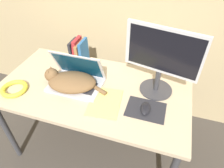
{
  "coord_description": "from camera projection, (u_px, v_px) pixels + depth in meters",
  "views": [
    {
      "loc": [
        0.46,
        -0.63,
        1.66
      ],
      "look_at": [
        0.16,
        0.33,
        0.81
      ],
      "focal_mm": 32.0,
      "sensor_mm": 36.0,
      "label": 1
    }
  ],
  "objects": [
    {
      "name": "mousepad",
      "position": [
        146.0,
        109.0,
        1.28
      ],
      "size": [
        0.25,
        0.19,
        0.0
      ],
      "color": "#232328",
      "rests_on": "desk"
    },
    {
      "name": "computer_mouse",
      "position": [
        146.0,
        108.0,
        1.27
      ],
      "size": [
        0.06,
        0.11,
        0.03
      ],
      "color": "black",
      "rests_on": "mousepad"
    },
    {
      "name": "cable_coil",
      "position": [
        14.0,
        89.0,
        1.41
      ],
      "size": [
        0.19,
        0.19,
        0.03
      ],
      "color": "gold",
      "rests_on": "desk"
    },
    {
      "name": "laptop",
      "position": [
        77.0,
        79.0,
        1.45
      ],
      "size": [
        0.38,
        0.26,
        0.25
      ],
      "color": "#B7B7BC",
      "rests_on": "desk"
    },
    {
      "name": "book_row",
      "position": [
        79.0,
        52.0,
        1.62
      ],
      "size": [
        0.12,
        0.17,
        0.22
      ],
      "color": "#232328",
      "rests_on": "desk"
    },
    {
      "name": "desk",
      "position": [
        94.0,
        94.0,
        1.5
      ],
      "size": [
        1.38,
        0.74,
        0.71
      ],
      "color": "tan",
      "rests_on": "ground_plane"
    },
    {
      "name": "cat",
      "position": [
        70.0,
        81.0,
        1.42
      ],
      "size": [
        0.47,
        0.29,
        0.13
      ],
      "color": "brown",
      "rests_on": "desk"
    },
    {
      "name": "notepad",
      "position": [
        105.0,
        102.0,
        1.33
      ],
      "size": [
        0.23,
        0.3,
        0.01
      ],
      "color": "#E5DB6B",
      "rests_on": "desk"
    },
    {
      "name": "external_monitor",
      "position": [
        161.0,
        59.0,
        1.26
      ],
      "size": [
        0.49,
        0.23,
        0.47
      ],
      "color": "#333338",
      "rests_on": "desk"
    }
  ]
}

